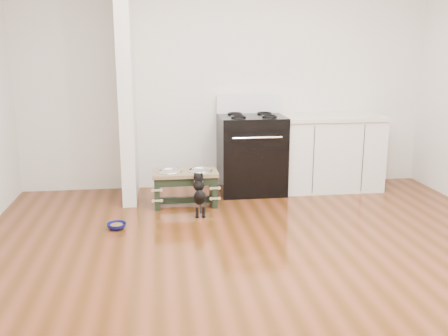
{
  "coord_description": "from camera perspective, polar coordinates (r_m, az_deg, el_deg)",
  "views": [
    {
      "loc": [
        -0.84,
        -3.57,
        1.68
      ],
      "look_at": [
        -0.18,
        1.38,
        0.49
      ],
      "focal_mm": 40.0,
      "sensor_mm": 36.0,
      "label": 1
    }
  ],
  "objects": [
    {
      "name": "partition_wall",
      "position": [
        5.69,
        -11.1,
        9.85
      ],
      "size": [
        0.15,
        0.8,
        2.7
      ],
      "primitive_type": "cube",
      "color": "silver",
      "rests_on": "ground"
    },
    {
      "name": "puppy",
      "position": [
        5.17,
        -2.85,
        -2.82
      ],
      "size": [
        0.12,
        0.36,
        0.43
      ],
      "color": "black",
      "rests_on": "ground"
    },
    {
      "name": "floor_bowl",
      "position": [
        4.92,
        -12.17,
        -6.5
      ],
      "size": [
        0.2,
        0.2,
        0.06
      ],
      "rotation": [
        0.0,
        0.0,
        0.08
      ],
      "color": "#0C1255",
      "rests_on": "ground"
    },
    {
      "name": "oven_range",
      "position": [
        5.96,
        3.13,
        1.76
      ],
      "size": [
        0.76,
        0.69,
        1.14
      ],
      "color": "black",
      "rests_on": "ground"
    },
    {
      "name": "cabinet_run",
      "position": [
        6.23,
        11.99,
        1.78
      ],
      "size": [
        1.24,
        0.64,
        0.91
      ],
      "color": "silver",
      "rests_on": "ground"
    },
    {
      "name": "room_shell",
      "position": [
        3.67,
        5.81,
        12.41
      ],
      "size": [
        5.0,
        5.0,
        5.0
      ],
      "color": "silver",
      "rests_on": "ground"
    },
    {
      "name": "dog_feeder",
      "position": [
        5.46,
        -4.45,
        -1.52
      ],
      "size": [
        0.7,
        0.38,
        0.4
      ],
      "color": "black",
      "rests_on": "ground"
    },
    {
      "name": "ground",
      "position": [
        4.04,
        5.26,
        -11.24
      ],
      "size": [
        5.0,
        5.0,
        0.0
      ],
      "primitive_type": "plane",
      "color": "#4A270D",
      "rests_on": "ground"
    }
  ]
}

